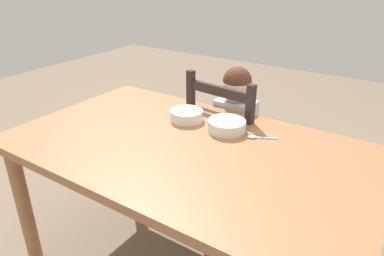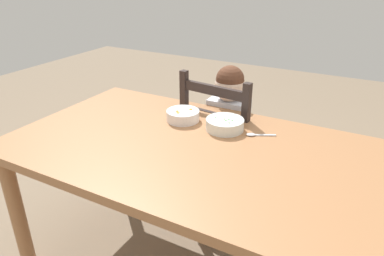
# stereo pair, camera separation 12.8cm
# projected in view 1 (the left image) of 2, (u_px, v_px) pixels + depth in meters

# --- Properties ---
(dining_table) EXTENTS (1.60, 0.94, 0.71)m
(dining_table) POSITION_uv_depth(u_px,v_px,m) (188.00, 162.00, 1.59)
(dining_table) COLOR #A36D44
(dining_table) RESTS_ON ground
(dining_chair) EXTENTS (0.47, 0.47, 0.91)m
(dining_chair) POSITION_uv_depth(u_px,v_px,m) (231.00, 151.00, 2.08)
(dining_chair) COLOR #2D2320
(dining_chair) RESTS_ON ground
(child_figure) EXTENTS (0.32, 0.31, 0.94)m
(child_figure) POSITION_uv_depth(u_px,v_px,m) (233.00, 123.00, 2.00)
(child_figure) COLOR silver
(child_figure) RESTS_ON ground
(bowl_of_peas) EXTENTS (0.18, 0.18, 0.06)m
(bowl_of_peas) POSITION_uv_depth(u_px,v_px,m) (227.00, 125.00, 1.67)
(bowl_of_peas) COLOR white
(bowl_of_peas) RESTS_ON dining_table
(bowl_of_carrots) EXTENTS (0.17, 0.17, 0.05)m
(bowl_of_carrots) POSITION_uv_depth(u_px,v_px,m) (187.00, 115.00, 1.78)
(bowl_of_carrots) COLOR white
(bowl_of_carrots) RESTS_ON dining_table
(spoon) EXTENTS (0.13, 0.08, 0.01)m
(spoon) POSITION_uv_depth(u_px,v_px,m) (257.00, 137.00, 1.61)
(spoon) COLOR silver
(spoon) RESTS_ON dining_table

